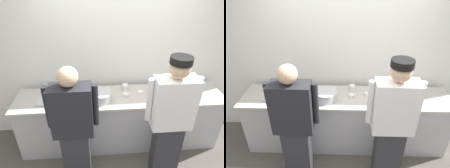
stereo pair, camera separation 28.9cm
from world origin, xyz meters
TOP-DOWN VIEW (x-y plane):
  - ground_plane at (0.00, 0.00)m, footprint 9.00×9.00m
  - wall_back at (0.00, 0.80)m, footprint 4.81×0.10m
  - prep_counter at (0.00, 0.34)m, footprint 3.07×0.65m
  - chef_near_left at (-0.63, -0.27)m, footprint 0.61×0.24m
  - chef_center at (0.54, -0.27)m, footprint 0.62×0.24m
  - plate_stack_front at (1.05, 0.43)m, footprint 0.20×0.20m
  - mixing_bowl_steel at (-0.30, 0.26)m, footprint 0.31×0.31m
  - sheet_tray at (-0.98, 0.34)m, footprint 0.43×0.39m
  - squeeze_bottle_primary at (0.45, 0.30)m, footprint 0.05×0.05m
  - squeeze_bottle_secondary at (-0.71, 0.35)m, footprint 0.06×0.06m
  - ramekin_red_sauce at (0.30, 0.40)m, footprint 0.09×0.09m
  - ramekin_yellow_sauce at (0.07, 0.33)m, footprint 0.08×0.08m
  - ramekin_orange_sauce at (-0.21, 0.50)m, footprint 0.08×0.08m
  - deli_cup at (0.09, 0.52)m, footprint 0.09×0.09m
  - chefs_knife at (0.70, 0.37)m, footprint 0.28×0.03m

SIDE VIEW (x-z plane):
  - ground_plane at x=0.00m, z-range 0.00..0.00m
  - prep_counter at x=0.00m, z-range 0.00..0.89m
  - chef_near_left at x=-0.63m, z-range 0.05..1.72m
  - chefs_knife at x=0.70m, z-range 0.89..0.90m
  - sheet_tray at x=-0.98m, z-range 0.89..0.91m
  - ramekin_red_sauce at x=0.30m, z-range 0.89..0.93m
  - plate_stack_front at x=1.05m, z-range 0.89..0.94m
  - ramekin_orange_sauce at x=-0.21m, z-range 0.89..0.94m
  - ramekin_yellow_sauce at x=0.07m, z-range 0.89..0.94m
  - chef_center at x=0.54m, z-range 0.06..1.80m
  - deli_cup at x=0.09m, z-range 0.89..0.98m
  - mixing_bowl_steel at x=-0.30m, z-range 0.89..1.02m
  - squeeze_bottle_secondary at x=-0.71m, z-range 0.88..1.07m
  - squeeze_bottle_primary at x=0.45m, z-range 0.88..1.09m
  - wall_back at x=0.00m, z-range 0.00..2.98m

